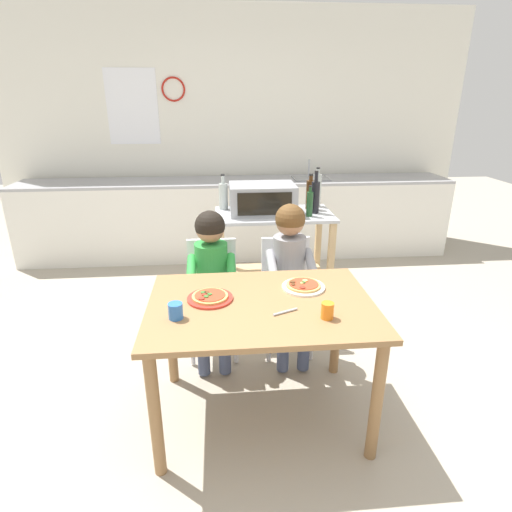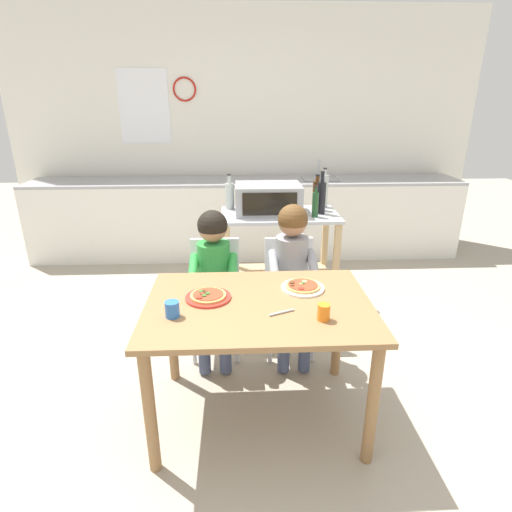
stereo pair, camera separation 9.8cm
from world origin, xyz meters
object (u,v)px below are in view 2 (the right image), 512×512
(bottle_slim_sauce, at_px, (321,197))
(dining_chair_left, at_px, (215,288))
(dining_chair_right, at_px, (289,287))
(drinking_cup_blue, at_px, (172,309))
(bottle_dark_olive_oil, at_px, (315,204))
(pizza_plate_white, at_px, (303,287))
(bottle_squat_spirits, at_px, (324,190))
(serving_spoon, at_px, (282,312))
(child_in_grey_shirt, at_px, (292,265))
(drinking_cup_orange, at_px, (324,312))
(dining_table, at_px, (259,321))
(child_in_green_shirt, at_px, (214,268))
(bottle_tall_green_wine, at_px, (230,195))
(pizza_plate_red_rimmed, at_px, (208,296))
(bottle_clear_vinegar, at_px, (317,195))
(kitchen_island_cart, at_px, (279,246))
(toaster_oven, at_px, (268,199))

(bottle_slim_sauce, bearing_deg, dining_chair_left, -144.28)
(dining_chair_right, bearing_deg, drinking_cup_blue, -129.42)
(bottle_dark_olive_oil, distance_m, pizza_plate_white, 1.13)
(bottle_squat_spirits, height_order, serving_spoon, bottle_squat_spirits)
(drinking_cup_blue, bearing_deg, child_in_grey_shirt, 46.38)
(drinking_cup_orange, bearing_deg, bottle_squat_spirits, 78.92)
(dining_table, xyz_separation_m, child_in_grey_shirt, (0.26, 0.60, 0.08))
(dining_chair_left, xyz_separation_m, child_in_green_shirt, (0.00, -0.12, 0.20))
(bottle_tall_green_wine, height_order, pizza_plate_white, bottle_tall_green_wine)
(pizza_plate_white, bearing_deg, dining_chair_right, 89.95)
(pizza_plate_white, bearing_deg, dining_chair_left, 133.03)
(dining_chair_left, height_order, pizza_plate_red_rimmed, dining_chair_left)
(bottle_clear_vinegar, bearing_deg, pizza_plate_white, -103.35)
(bottle_dark_olive_oil, bearing_deg, bottle_clear_vinegar, 77.08)
(bottle_clear_vinegar, distance_m, dining_chair_right, 0.96)
(bottle_squat_spirits, height_order, child_in_grey_shirt, bottle_squat_spirits)
(kitchen_island_cart, distance_m, bottle_tall_green_wine, 0.60)
(bottle_squat_spirits, height_order, dining_chair_left, bottle_squat_spirits)
(dining_chair_left, bearing_deg, bottle_clear_vinegar, 41.61)
(dining_table, xyz_separation_m, drinking_cup_blue, (-0.43, -0.13, 0.15))
(child_in_green_shirt, relative_size, child_in_grey_shirt, 0.97)
(dining_table, relative_size, pizza_plate_white, 4.88)
(bottle_tall_green_wine, relative_size, dining_chair_left, 0.37)
(toaster_oven, relative_size, child_in_grey_shirt, 0.49)
(bottle_clear_vinegar, xyz_separation_m, bottle_slim_sauce, (0.01, -0.13, 0.01))
(child_in_green_shirt, xyz_separation_m, serving_spoon, (0.38, -0.73, 0.06))
(pizza_plate_red_rimmed, relative_size, pizza_plate_white, 1.01)
(serving_spoon, bearing_deg, drinking_cup_blue, -179.45)
(bottle_dark_olive_oil, distance_m, child_in_green_shirt, 1.04)
(bottle_slim_sauce, xyz_separation_m, drinking_cup_orange, (-0.28, -1.53, -0.22))
(bottle_squat_spirits, bearing_deg, bottle_slim_sauce, -106.64)
(bottle_clear_vinegar, height_order, dining_chair_left, bottle_clear_vinegar)
(dining_table, height_order, pizza_plate_red_rimmed, pizza_plate_red_rimmed)
(bottle_dark_olive_oil, bearing_deg, bottle_slim_sauce, 56.07)
(dining_table, bearing_deg, kitchen_island_cart, 79.77)
(dining_chair_left, bearing_deg, pizza_plate_white, -46.97)
(bottle_squat_spirits, xyz_separation_m, bottle_dark_olive_oil, (-0.13, -0.32, -0.04))
(dining_chair_left, bearing_deg, dining_table, -69.60)
(bottle_tall_green_wine, distance_m, child_in_grey_shirt, 1.05)
(bottle_clear_vinegar, distance_m, dining_table, 1.61)
(bottle_dark_olive_oil, bearing_deg, drinking_cup_orange, -98.36)
(bottle_squat_spirits, relative_size, drinking_cup_orange, 4.09)
(drinking_cup_blue, bearing_deg, pizza_plate_red_rimmed, 49.22)
(kitchen_island_cart, height_order, drinking_cup_blue, kitchen_island_cart)
(bottle_dark_olive_oil, height_order, bottle_slim_sauce, bottle_slim_sauce)
(bottle_tall_green_wine, bearing_deg, bottle_dark_olive_oil, -22.92)
(kitchen_island_cart, xyz_separation_m, bottle_tall_green_wine, (-0.41, 0.17, 0.41))
(child_in_green_shirt, relative_size, serving_spoon, 7.46)
(bottle_slim_sauce, bearing_deg, bottle_squat_spirits, 73.36)
(drinking_cup_blue, bearing_deg, dining_table, 16.22)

